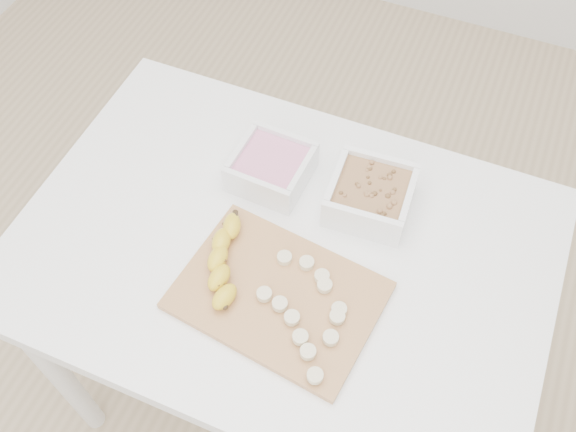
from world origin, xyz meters
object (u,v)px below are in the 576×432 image
at_px(table, 282,271).
at_px(bowl_yogurt, 271,167).
at_px(cutting_board, 278,295).
at_px(banana, 224,262).
at_px(bowl_granola, 371,195).

height_order(table, bowl_yogurt, bowl_yogurt).
xyz_separation_m(table, bowl_yogurt, (-0.08, 0.14, 0.13)).
relative_size(cutting_board, banana, 1.80).
xyz_separation_m(bowl_yogurt, banana, (0.01, -0.23, -0.00)).
xyz_separation_m(cutting_board, banana, (-0.11, 0.01, 0.02)).
height_order(bowl_granola, banana, bowl_granola).
relative_size(bowl_yogurt, banana, 0.78).
distance_m(table, bowl_granola, 0.23).
relative_size(bowl_granola, banana, 0.85).
bearing_deg(bowl_granola, table, -128.67).
relative_size(table, cutting_board, 2.88).
bearing_deg(table, bowl_yogurt, 120.09).
distance_m(table, cutting_board, 0.15).
bearing_deg(cutting_board, banana, 173.61).
relative_size(table, bowl_yogurt, 6.66).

